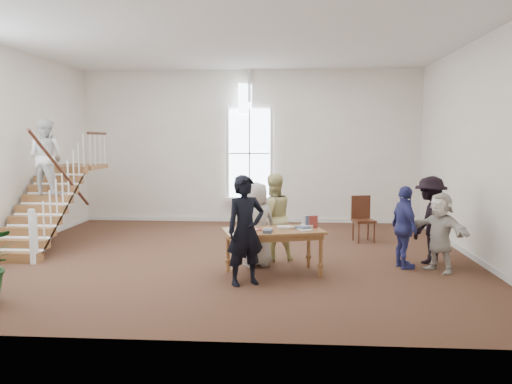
# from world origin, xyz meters

# --- Properties ---
(ground) EXTENTS (10.00, 10.00, 0.00)m
(ground) POSITION_xyz_m (0.00, 0.00, 0.00)
(ground) COLOR #472C1B
(ground) RESTS_ON ground
(room_shell) EXTENTS (10.49, 10.00, 10.00)m
(room_shell) POSITION_xyz_m (-0.00, 4.39, 0.40)
(room_shell) COLOR silver
(room_shell) RESTS_ON ground
(staircase) EXTENTS (1.10, 4.10, 2.92)m
(staircase) POSITION_xyz_m (-4.34, 0.75, 1.62)
(staircase) COLOR brown
(staircase) RESTS_ON ground
(library_table) EXTENTS (1.95, 1.34, 0.89)m
(library_table) POSITION_xyz_m (0.91, -1.40, 0.74)
(library_table) COLOR brown
(library_table) RESTS_ON ground
(police_officer) EXTENTS (0.81, 0.72, 1.87)m
(police_officer) POSITION_xyz_m (0.46, -2.05, 0.93)
(police_officer) COLOR black
(police_officer) RESTS_ON ground
(elderly_woman) EXTENTS (0.96, 0.85, 1.65)m
(elderly_woman) POSITION_xyz_m (0.56, -0.80, 0.82)
(elderly_woman) COLOR beige
(elderly_woman) RESTS_ON ground
(person_yellow) EXTENTS (1.07, 0.97, 1.78)m
(person_yellow) POSITION_xyz_m (0.86, -0.30, 0.89)
(person_yellow) COLOR beige
(person_yellow) RESTS_ON ground
(woman_cluster_a) EXTENTS (0.58, 0.99, 1.58)m
(woman_cluster_a) POSITION_xyz_m (3.39, -0.76, 0.79)
(woman_cluster_a) COLOR #383C86
(woman_cluster_a) RESTS_ON ground
(woman_cluster_b) EXTENTS (1.21, 1.28, 1.74)m
(woman_cluster_b) POSITION_xyz_m (3.99, -0.31, 0.87)
(woman_cluster_b) COLOR black
(woman_cluster_b) RESTS_ON ground
(woman_cluster_c) EXTENTS (1.17, 1.38, 1.49)m
(woman_cluster_c) POSITION_xyz_m (4.00, -0.96, 0.75)
(woman_cluster_c) COLOR silver
(woman_cluster_c) RESTS_ON ground
(side_chair) EXTENTS (0.57, 0.57, 1.10)m
(side_chair) POSITION_xyz_m (2.96, 1.78, 0.62)
(side_chair) COLOR #3C1C10
(side_chair) RESTS_ON ground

